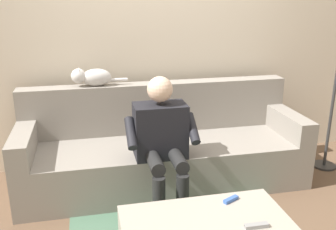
% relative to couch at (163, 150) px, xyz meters
% --- Properties ---
extents(ground_plane, '(8.00, 8.00, 0.00)m').
position_rel_couch_xyz_m(ground_plane, '(0.00, 0.75, -0.31)').
color(ground_plane, brown).
extents(back_wall, '(5.36, 0.06, 2.75)m').
position_rel_couch_xyz_m(back_wall, '(0.00, -0.53, 1.07)').
color(back_wall, beige).
rests_on(back_wall, ground).
extents(couch, '(2.59, 0.84, 0.90)m').
position_rel_couch_xyz_m(couch, '(0.00, 0.00, 0.00)').
color(couch, gray).
rests_on(couch, ground).
extents(person_solo_seated, '(0.58, 0.57, 1.09)m').
position_rel_couch_xyz_m(person_solo_seated, '(0.09, 0.42, 0.31)').
color(person_solo_seated, black).
rests_on(person_solo_seated, ground).
extents(cat_on_backrest, '(0.51, 0.15, 0.17)m').
position_rel_couch_xyz_m(cat_on_backrest, '(0.61, -0.27, 0.68)').
color(cat_on_backrest, silver).
rests_on(cat_on_backrest, couch).
extents(remote_gray, '(0.15, 0.04, 0.02)m').
position_rel_couch_xyz_m(remote_gray, '(-0.27, 1.45, 0.10)').
color(remote_gray, gray).
rests_on(remote_gray, coffee_table).
extents(remote_blue, '(0.12, 0.08, 0.02)m').
position_rel_couch_xyz_m(remote_blue, '(-0.23, 1.13, 0.10)').
color(remote_blue, '#3860B7').
rests_on(remote_blue, coffee_table).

